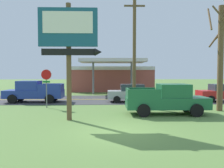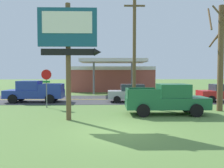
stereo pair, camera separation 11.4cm
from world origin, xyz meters
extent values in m
plane|color=#5B7F3D|center=(0.00, 0.00, 0.00)|extent=(180.00, 180.00, 0.00)
cube|color=#3D3D3F|center=(0.00, 13.00, 0.01)|extent=(140.00, 8.00, 0.02)
cube|color=gold|center=(0.00, 13.00, 0.02)|extent=(126.00, 0.20, 0.01)
cylinder|color=brown|center=(-2.58, 2.77, 3.28)|extent=(0.28, 0.28, 6.55)
cube|color=#19516B|center=(-2.58, 2.59, 5.19)|extent=(3.26, 0.16, 2.12)
cube|color=white|center=(-2.58, 2.50, 5.45)|extent=(2.74, 0.03, 1.19)
cube|color=black|center=(-2.58, 2.59, 3.83)|extent=(2.93, 0.12, 0.36)
cone|color=black|center=(-0.92, 2.59, 3.83)|extent=(0.40, 0.44, 0.44)
cylinder|color=slate|center=(-5.05, 7.57, 1.10)|extent=(0.08, 0.08, 2.20)
cylinder|color=red|center=(-5.05, 7.54, 2.55)|extent=(0.76, 0.03, 0.76)
cylinder|color=white|center=(-5.05, 7.56, 2.55)|extent=(0.80, 0.01, 0.80)
cube|color=#19722D|center=(-5.05, 7.54, 2.00)|extent=(0.56, 0.03, 0.14)
cylinder|color=brown|center=(1.73, 7.72, 4.57)|extent=(0.26, 0.26, 9.15)
cube|color=brown|center=(1.73, 7.72, 7.85)|extent=(1.61, 0.12, 0.12)
cylinder|color=brown|center=(7.55, 5.73, 3.67)|extent=(0.40, 0.40, 7.35)
cylinder|color=brown|center=(7.80, 6.20, 5.54)|extent=(1.07, 0.64, 1.24)
cylinder|color=brown|center=(7.40, 6.24, 5.16)|extent=(1.14, 0.43, 1.34)
cylinder|color=brown|center=(6.82, 5.92, 6.48)|extent=(0.52, 1.58, 1.85)
cylinder|color=brown|center=(7.27, 5.30, 6.58)|extent=(1.01, 0.70, 1.46)
cube|color=#A84C42|center=(0.37, 24.80, 1.80)|extent=(12.00, 6.00, 3.60)
cube|color=silver|center=(0.37, 21.75, 3.35)|extent=(12.00, 0.12, 0.50)
cube|color=silver|center=(0.37, 18.80, 4.20)|extent=(8.00, 5.00, 0.40)
cylinder|color=slate|center=(-2.03, 18.80, 2.10)|extent=(0.24, 0.24, 4.20)
cylinder|color=slate|center=(2.77, 18.80, 2.10)|extent=(0.24, 0.24, 4.20)
cube|color=#1E6038|center=(3.41, 4.48, 0.76)|extent=(5.22, 2.01, 0.72)
cube|color=#1E6038|center=(3.86, 4.47, 1.54)|extent=(1.92, 1.82, 0.84)
cube|color=#28333D|center=(4.75, 4.46, 1.54)|extent=(0.12, 1.66, 0.71)
cube|color=#1E6038|center=(1.90, 5.41, 1.40)|extent=(1.95, 0.14, 0.56)
cube|color=#1E6038|center=(1.88, 3.57, 1.40)|extent=(1.95, 0.14, 0.56)
cube|color=#1E6038|center=(0.91, 4.50, 1.40)|extent=(0.14, 1.88, 0.56)
cylinder|color=black|center=(5.03, 5.44, 0.40)|extent=(0.80, 0.29, 0.80)
cylinder|color=black|center=(5.01, 3.48, 0.40)|extent=(0.80, 0.29, 0.80)
cylinder|color=black|center=(1.81, 5.47, 0.40)|extent=(0.80, 0.29, 0.80)
cylinder|color=black|center=(1.79, 3.51, 0.40)|extent=(0.80, 0.29, 0.80)
cube|color=#233893|center=(-7.02, 11.00, 0.76)|extent=(5.20, 1.96, 0.72)
cube|color=#233893|center=(-7.47, 11.00, 1.54)|extent=(1.90, 1.80, 0.84)
cube|color=#28333D|center=(-8.36, 11.00, 1.54)|extent=(0.10, 1.66, 0.71)
cube|color=#233893|center=(-5.50, 10.08, 1.40)|extent=(1.95, 0.12, 0.56)
cube|color=#233893|center=(-5.50, 11.92, 1.40)|extent=(1.95, 0.12, 0.56)
cube|color=#233893|center=(-4.52, 11.00, 1.40)|extent=(0.12, 1.88, 0.56)
cylinder|color=black|center=(-8.64, 10.02, 0.40)|extent=(0.80, 0.28, 0.80)
cylinder|color=black|center=(-8.64, 11.98, 0.40)|extent=(0.80, 0.28, 0.80)
cylinder|color=black|center=(-5.41, 10.02, 0.40)|extent=(0.80, 0.28, 0.80)
cylinder|color=black|center=(-5.41, 11.98, 0.40)|extent=(0.80, 0.28, 0.80)
cube|color=red|center=(10.29, 11.00, 0.68)|extent=(4.20, 1.76, 0.72)
cube|color=#2D3842|center=(10.44, 11.00, 1.34)|extent=(2.10, 1.56, 0.60)
cylinder|color=black|center=(8.98, 10.12, 0.32)|extent=(0.64, 0.24, 0.64)
cylinder|color=black|center=(8.98, 11.88, 0.32)|extent=(0.64, 0.24, 0.64)
cube|color=#A8AAAF|center=(1.79, 11.00, 0.68)|extent=(4.20, 1.76, 0.72)
cube|color=#2D3842|center=(1.94, 11.00, 1.34)|extent=(2.10, 1.56, 0.60)
cylinder|color=black|center=(0.49, 10.12, 0.32)|extent=(0.64, 0.24, 0.64)
cylinder|color=black|center=(0.49, 11.88, 0.32)|extent=(0.64, 0.24, 0.64)
cylinder|color=black|center=(3.10, 10.12, 0.32)|extent=(0.64, 0.24, 0.64)
cylinder|color=black|center=(3.10, 11.88, 0.32)|extent=(0.64, 0.24, 0.64)
camera|label=1|loc=(-0.54, -10.45, 2.66)|focal=37.44mm
camera|label=2|loc=(-0.42, -10.45, 2.66)|focal=37.44mm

